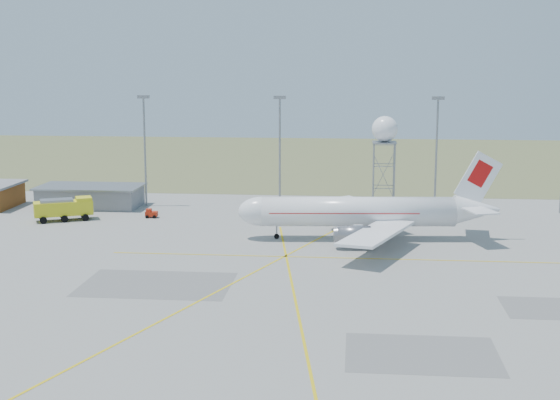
# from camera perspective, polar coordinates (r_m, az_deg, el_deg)

# --- Properties ---
(ground) EXTENTS (400.00, 400.00, 0.00)m
(ground) POSITION_cam_1_polar(r_m,az_deg,el_deg) (78.53, 2.64, -9.62)
(ground) COLOR gray
(ground) RESTS_ON ground
(grass_strip) EXTENTS (400.00, 120.00, 0.03)m
(grass_strip) POSITION_cam_1_polar(r_m,az_deg,el_deg) (215.52, 4.54, 2.98)
(grass_strip) COLOR #4C5C33
(grass_strip) RESTS_ON ground
(building_grey) EXTENTS (19.00, 10.00, 3.90)m
(building_grey) POSITION_cam_1_polar(r_m,az_deg,el_deg) (148.20, -13.69, 0.27)
(building_grey) COLOR gray
(building_grey) RESTS_ON ground
(mast_a) EXTENTS (2.20, 0.50, 20.50)m
(mast_a) POSITION_cam_1_polar(r_m,az_deg,el_deg) (145.79, -9.87, 4.25)
(mast_a) COLOR gray
(mast_a) RESTS_ON ground
(mast_b) EXTENTS (2.20, 0.50, 20.50)m
(mast_b) POSITION_cam_1_polar(r_m,az_deg,el_deg) (141.25, -0.02, 4.22)
(mast_b) COLOR gray
(mast_b) RESTS_ON ground
(mast_c) EXTENTS (2.20, 0.50, 20.50)m
(mast_c) POSITION_cam_1_polar(r_m,az_deg,el_deg) (141.34, 11.38, 4.03)
(mast_c) COLOR gray
(mast_c) RESTS_ON ground
(airliner_main) EXTENTS (39.57, 38.34, 13.46)m
(airliner_main) POSITION_cam_1_polar(r_m,az_deg,el_deg) (117.98, 6.05, -0.90)
(airliner_main) COLOR white
(airliner_main) RESTS_ON ground
(radar_tower) EXTENTS (4.67, 4.67, 16.89)m
(radar_tower) POSITION_cam_1_polar(r_m,az_deg,el_deg) (142.60, 7.62, 3.14)
(radar_tower) COLOR gray
(radar_tower) RESTS_ON ground
(fire_truck) EXTENTS (10.02, 6.98, 3.83)m
(fire_truck) POSITION_cam_1_polar(r_m,az_deg,el_deg) (136.55, -15.45, -0.69)
(fire_truck) COLOR gold
(fire_truck) RESTS_ON ground
(baggage_tug) EXTENTS (2.01, 1.61, 1.55)m
(baggage_tug) POSITION_cam_1_polar(r_m,az_deg,el_deg) (135.95, -9.40, -1.04)
(baggage_tug) COLOR #B7230D
(baggage_tug) RESTS_ON ground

